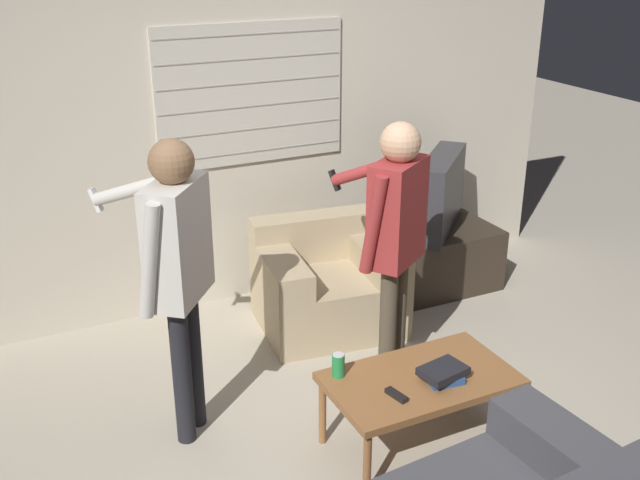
{
  "coord_description": "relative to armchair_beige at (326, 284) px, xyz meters",
  "views": [
    {
      "loc": [
        -1.68,
        -2.77,
        2.54
      ],
      "look_at": [
        -0.07,
        0.56,
        1.0
      ],
      "focal_mm": 42.0,
      "sensor_mm": 36.0,
      "label": 1
    }
  ],
  "objects": [
    {
      "name": "person_left_standing",
      "position": [
        -1.21,
        -0.76,
        0.75
      ],
      "size": [
        0.53,
        0.79,
        1.64
      ],
      "rotation": [
        0.0,
        0.0,
        0.9
      ],
      "color": "black",
      "rests_on": "ground_plane"
    },
    {
      "name": "ground_plane",
      "position": [
        -0.37,
        -1.35,
        -0.3
      ],
      "size": [
        16.0,
        16.0,
        0.0
      ],
      "primitive_type": "plane",
      "color": "#B2A893"
    },
    {
      "name": "wall_back",
      "position": [
        -0.36,
        0.68,
        0.98
      ],
      "size": [
        5.2,
        0.08,
        2.55
      ],
      "color": "beige",
      "rests_on": "ground_plane"
    },
    {
      "name": "coffee_table",
      "position": [
        -0.16,
        -1.41,
        0.09
      ],
      "size": [
        0.96,
        0.56,
        0.42
      ],
      "color": "brown",
      "rests_on": "ground_plane"
    },
    {
      "name": "tv_stand",
      "position": [
        1.01,
        0.16,
        -0.06
      ],
      "size": [
        0.86,
        0.59,
        0.47
      ],
      "color": "#33281E",
      "rests_on": "ground_plane"
    },
    {
      "name": "person_right_standing",
      "position": [
        0.03,
        -0.81,
        0.71
      ],
      "size": [
        0.49,
        0.78,
        1.6
      ],
      "rotation": [
        0.0,
        0.0,
        0.59
      ],
      "color": "#4C4233",
      "rests_on": "ground_plane"
    },
    {
      "name": "tv",
      "position": [
        1.01,
        0.16,
        0.45
      ],
      "size": [
        0.73,
        0.72,
        0.57
      ],
      "rotation": [
        0.0,
        0.0,
        3.92
      ],
      "color": "#2D2D33",
      "rests_on": "tv_stand"
    },
    {
      "name": "armchair_beige",
      "position": [
        0.0,
        0.0,
        0.0
      ],
      "size": [
        1.0,
        0.87,
        0.72
      ],
      "rotation": [
        0.0,
        0.0,
        3.02
      ],
      "color": "tan",
      "rests_on": "ground_plane"
    },
    {
      "name": "book_stack",
      "position": [
        -0.08,
        -1.49,
        0.17
      ],
      "size": [
        0.25,
        0.2,
        0.08
      ],
      "color": "#284C89",
      "rests_on": "coffee_table"
    },
    {
      "name": "spare_remote",
      "position": [
        -0.37,
        -1.51,
        0.14
      ],
      "size": [
        0.07,
        0.14,
        0.02
      ],
      "rotation": [
        0.0,
        0.0,
        0.22
      ],
      "color": "black",
      "rests_on": "coffee_table"
    },
    {
      "name": "soda_can",
      "position": [
        -0.54,
        -1.22,
        0.19
      ],
      "size": [
        0.07,
        0.07,
        0.13
      ],
      "color": "#238E47",
      "rests_on": "coffee_table"
    }
  ]
}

